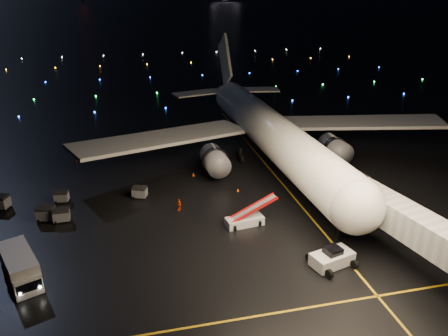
{
  "coord_description": "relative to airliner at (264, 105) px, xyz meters",
  "views": [
    {
      "loc": [
        -9.61,
        -38.96,
        27.06
      ],
      "look_at": [
        2.3,
        12.0,
        5.0
      ],
      "focal_mm": 35.0,
      "sensor_mm": 36.0,
      "label": 1
    }
  ],
  "objects": [
    {
      "name": "ground",
      "position": [
        -12.62,
        272.53,
        -8.86
      ],
      "size": [
        2000.0,
        2000.0,
        0.0
      ],
      "primitive_type": "plane",
      "color": "black",
      "rests_on": "ground"
    },
    {
      "name": "lane_centre",
      "position": [
        -0.62,
        -12.47,
        -8.85
      ],
      "size": [
        0.25,
        80.0,
        0.02
      ],
      "primitive_type": "cube",
      "color": "gold",
      "rests_on": "ground"
    },
    {
      "name": "lane_cross",
      "position": [
        -17.62,
        -37.47,
        -8.85
      ],
      "size": [
        60.0,
        0.25,
        0.02
      ],
      "primitive_type": "cube",
      "color": "gold",
      "rests_on": "ground"
    },
    {
      "name": "airliner",
      "position": [
        0.0,
        0.0,
        0.0
      ],
      "size": [
        64.02,
        60.97,
        17.72
      ],
      "primitive_type": null,
      "rotation": [
        0.0,
        0.0,
        0.03
      ],
      "color": "silver",
      "rests_on": "ground"
    },
    {
      "name": "pushback_tug",
      "position": [
        -2.64,
        -31.92,
        -7.81
      ],
      "size": [
        4.85,
        3.38,
        2.1
      ],
      "primitive_type": "cube",
      "rotation": [
        0.0,
        0.0,
        0.26
      ],
      "color": "silver",
      "rests_on": "ground"
    },
    {
      "name": "belt_loader",
      "position": [
        -9.25,
        -21.87,
        -7.23
      ],
      "size": [
        6.89,
        2.65,
        3.26
      ],
      "primitive_type": null,
      "rotation": [
        0.0,
        0.0,
        0.12
      ],
      "color": "silver",
      "rests_on": "ground"
    },
    {
      "name": "service_truck",
      "position": [
        -33.69,
        -27.0,
        -7.34
      ],
      "size": [
        5.57,
        8.64,
        3.05
      ],
      "primitive_type": "cube",
      "rotation": [
        0.0,
        0.0,
        0.39
      ],
      "color": "silver",
      "rests_on": "ground"
    },
    {
      "name": "crew_a",
      "position": [
        -34.69,
        -27.99,
        -7.91
      ],
      "size": [
        0.83,
        0.75,
        1.9
      ],
      "primitive_type": "imported",
      "rotation": [
        0.0,
        0.0,
        0.55
      ],
      "color": "#FE4804",
      "rests_on": "ground"
    },
    {
      "name": "crew_c",
      "position": [
        -16.51,
        -16.32,
        -8.07
      ],
      "size": [
        0.81,
        1.0,
        1.59
      ],
      "primitive_type": "imported",
      "rotation": [
        0.0,
        0.0,
        -1.03
      ],
      "color": "#FE4804",
      "rests_on": "ground"
    },
    {
      "name": "safety_cone_0",
      "position": [
        -7.64,
        -12.62,
        -8.63
      ],
      "size": [
        0.42,
        0.42,
        0.46
      ],
      "primitive_type": "cone",
      "rotation": [
        0.0,
        0.0,
        0.03
      ],
      "color": "#E34608",
      "rests_on": "ground"
    },
    {
      "name": "safety_cone_1",
      "position": [
        -9.97,
        -5.04,
        -8.6
      ],
      "size": [
        0.56,
        0.56,
        0.52
      ],
      "primitive_type": "cone",
      "rotation": [
        0.0,
        0.0,
        0.23
      ],
      "color": "#E34608",
      "rests_on": "ground"
    },
    {
      "name": "safety_cone_2",
      "position": [
        -12.9,
        -5.85,
        -8.6
      ],
      "size": [
        0.58,
        0.58,
        0.53
      ],
      "primitive_type": "cone",
      "rotation": [
        0.0,
        0.0,
        -0.31
      ],
      "color": "#E34608",
      "rests_on": "ground"
    },
    {
      "name": "safety_cone_3",
      "position": [
        -30.78,
        3.99,
        -8.64
      ],
      "size": [
        0.45,
        0.45,
        0.44
      ],
      "primitive_type": "cone",
      "rotation": [
        0.0,
        0.0,
        0.17
      ],
      "color": "#E34608",
      "rests_on": "ground"
    },
    {
      "name": "taxiway_lights",
      "position": [
        -12.62,
        78.53,
        -8.68
      ],
      "size": [
        164.0,
        92.0,
        0.36
      ],
      "primitive_type": null,
      "color": "black",
      "rests_on": "ground"
    },
    {
      "name": "baggage_cart_0",
      "position": [
        -21.26,
        -11.48,
        -8.07
      ],
      "size": [
        2.22,
        1.9,
        1.59
      ],
      "primitive_type": "cube",
      "rotation": [
        0.0,
        0.0,
        -0.37
      ],
      "color": "gray",
      "rests_on": "ground"
    },
    {
      "name": "baggage_cart_1",
      "position": [
        -31.01,
        -15.86,
        -8.02
      ],
      "size": [
        2.02,
        1.46,
        1.67
      ],
      "primitive_type": "cube",
      "rotation": [
        0.0,
        0.0,
        0.04
      ],
      "color": "gray",
      "rests_on": "ground"
    },
    {
      "name": "baggage_cart_2",
      "position": [
        -32.92,
        -15.11,
        -7.95
      ],
      "size": [
        2.37,
        1.85,
        1.81
      ],
      "primitive_type": "cube",
      "rotation": [
        0.0,
        0.0,
        -0.18
      ],
      "color": "gray",
      "rests_on": "ground"
    },
    {
      "name": "baggage_cart_3",
      "position": [
        -31.59,
        -10.29,
        -8.09
      ],
      "size": [
        1.99,
        1.54,
        1.54
      ],
      "primitive_type": "cube",
      "rotation": [
        0.0,
        0.0,
        -0.16
      ],
      "color": "gray",
      "rests_on": "ground"
    },
    {
      "name": "baggage_cart_4",
      "position": [
        -39.15,
        -10.54,
        -7.93
      ],
      "size": [
        2.6,
        2.23,
        1.86
      ],
      "primitive_type": "cube",
      "rotation": [
        0.0,
        0.0,
        -0.38
      ],
      "color": "gray",
      "rests_on": "ground"
    }
  ]
}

